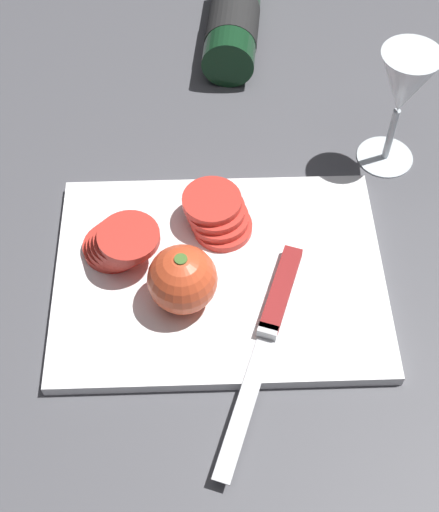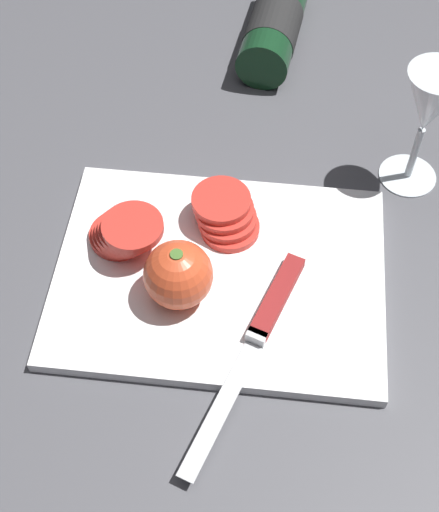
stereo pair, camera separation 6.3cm
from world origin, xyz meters
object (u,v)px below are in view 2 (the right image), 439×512
at_px(tomato_slice_stack_near, 126,231).
at_px(tomato_slice_stack_far, 226,214).
at_px(knife, 268,315).
at_px(wine_bottle, 276,19).
at_px(wine_glass, 429,108).
at_px(whole_tomato, 178,275).

distance_m(tomato_slice_stack_near, tomato_slice_stack_far, 0.12).
bearing_deg(knife, wine_bottle, -157.77).
bearing_deg(tomato_slice_stack_far, wine_bottle, -95.52).
bearing_deg(wine_bottle, tomato_slice_stack_far, 84.48).
distance_m(wine_bottle, tomato_slice_stack_far, 0.37).
bearing_deg(tomato_slice_stack_far, wine_glass, -152.69).
height_order(wine_glass, tomato_slice_stack_far, wine_glass).
xyz_separation_m(whole_tomato, tomato_slice_stack_far, (-0.04, -0.10, -0.02)).
bearing_deg(wine_glass, tomato_slice_stack_near, 25.08).
height_order(wine_glass, tomato_slice_stack_near, wine_glass).
relative_size(whole_tomato, tomato_slice_stack_near, 0.83).
relative_size(whole_tomato, knife, 0.29).
bearing_deg(wine_bottle, tomato_slice_stack_near, 70.37).
distance_m(wine_bottle, wine_glass, 0.32).
distance_m(whole_tomato, tomato_slice_stack_near, 0.09).
relative_size(knife, tomato_slice_stack_far, 3.12).
distance_m(wine_glass, whole_tomato, 0.34).
relative_size(whole_tomato, tomato_slice_stack_far, 0.89).
xyz_separation_m(wine_glass, whole_tomato, (0.26, 0.22, -0.06)).
bearing_deg(whole_tomato, tomato_slice_stack_near, -41.40).
distance_m(wine_glass, knife, 0.30).
relative_size(wine_glass, tomato_slice_stack_near, 1.82).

